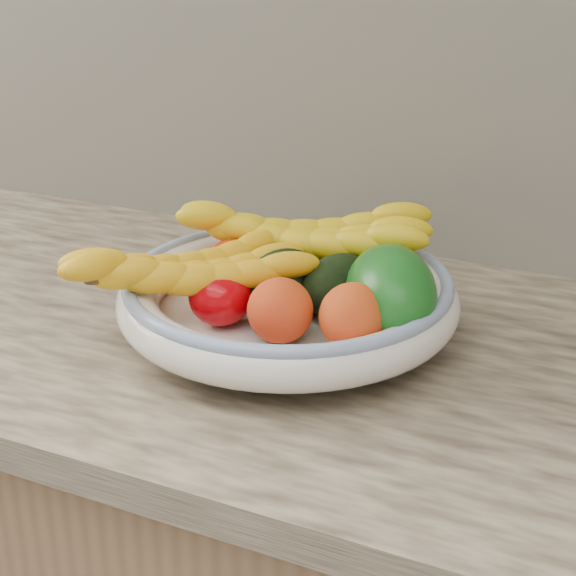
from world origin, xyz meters
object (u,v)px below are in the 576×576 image
Objects in this scene: fruit_bowl at (288,297)px; banana_bunch_front at (189,277)px; green_mango at (390,294)px; banana_bunch_back at (301,242)px.

fruit_bowl is 1.32× the size of banana_bunch_front.
green_mango is 0.45× the size of banana_bunch_back.
banana_bunch_back is (-0.14, 0.08, 0.01)m from green_mango.
fruit_bowl is 1.20× the size of banana_bunch_back.
fruit_bowl is at bearing 145.83° from green_mango.
green_mango reaches higher than fruit_bowl.
green_mango is 0.16m from banana_bunch_back.
banana_bunch_back is at bearing 13.23° from banana_bunch_front.
green_mango is at bearing -43.71° from banana_bunch_back.
banana_bunch_front is at bearing -144.31° from fruit_bowl.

